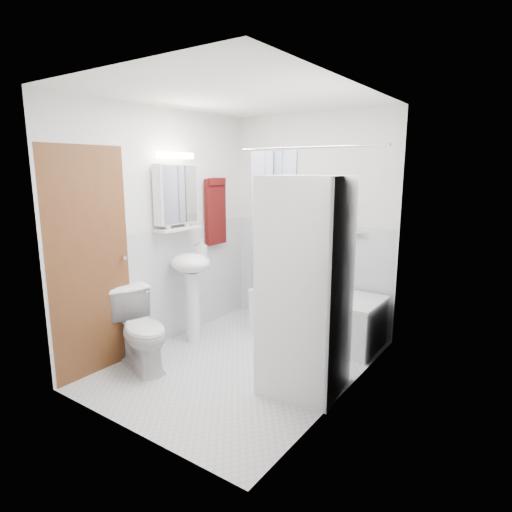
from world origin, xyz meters
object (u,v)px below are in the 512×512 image
Objects in this scene: bathtub at (316,314)px; toilet at (141,330)px; sink at (191,277)px; washer_dryer at (305,286)px.

toilet reaches higher than bathtub.
sink is at bearing -142.81° from bathtub.
washer_dryer is at bearing -7.42° from sink.
sink reaches higher than bathtub.
bathtub is 1.30× the size of sink.
washer_dryer reaches higher than sink.
bathtub is 1.86× the size of toilet.
sink is 1.43× the size of toilet.
washer_dryer reaches higher than toilet.
toilet is at bearing -87.28° from sink.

